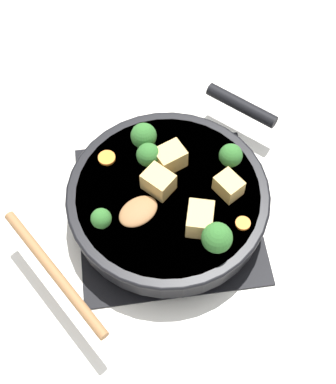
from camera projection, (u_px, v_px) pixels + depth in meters
The scene contains 15 objects.
ground_plane at pixel (168, 214), 0.94m from camera, with size 2.40×2.40×0.00m, color white.
front_burner_grate at pixel (168, 210), 0.93m from camera, with size 0.31×0.31×0.03m.
skillet_pan at pixel (169, 198), 0.89m from camera, with size 0.39×0.40×0.05m.
wooden_spoon at pixel (90, 246), 0.81m from camera, with size 0.25×0.23×0.02m.
tofu_cube_center_large at pixel (158, 182), 0.86m from camera, with size 0.05×0.04×0.04m, color tan.
tofu_cube_near_handle at pixel (170, 158), 0.88m from camera, with size 0.05×0.04×0.04m, color tan.
tofu_cube_east_chunk at pixel (200, 219), 0.82m from camera, with size 0.05×0.04×0.04m, color tan.
tofu_cube_west_chunk at pixel (229, 186), 0.86m from camera, with size 0.04×0.03×0.03m, color tan.
broccoli_floret_near_spoon at pixel (231, 156), 0.88m from camera, with size 0.04×0.04×0.05m.
broccoli_floret_center_top at pixel (144, 136), 0.89m from camera, with size 0.04×0.04×0.05m.
broccoli_floret_east_rim at pixel (148, 155), 0.88m from camera, with size 0.04×0.04×0.05m.
broccoli_floret_west_rim at pixel (217, 238), 0.80m from camera, with size 0.05×0.05×0.05m.
broccoli_floret_north_edge at pixel (101, 219), 0.82m from camera, with size 0.03×0.03×0.04m.
carrot_slice_orange_thin at pixel (243, 223), 0.84m from camera, with size 0.02×0.02×0.01m, color orange.
carrot_slice_near_center at pixel (107, 158), 0.90m from camera, with size 0.03×0.03×0.01m, color orange.
Camera 1 is at (0.06, 0.44, 0.82)m, focal length 50.00 mm.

